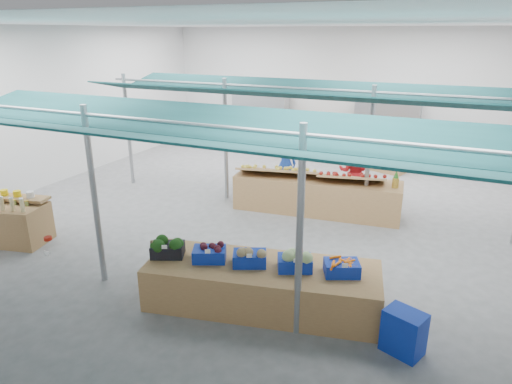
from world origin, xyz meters
TOP-DOWN VIEW (x-y plane):
  - floor at (0.00, 0.00)m, footprint 13.00×13.00m
  - hall at (0.00, 1.44)m, footprint 13.00×13.00m
  - pole_grid at (0.75, -1.75)m, footprint 10.00×4.60m
  - awnings at (0.75, -1.75)m, footprint 9.50×7.08m
  - back_shelving_left at (-2.50, 6.00)m, footprint 2.00×0.50m
  - back_shelving_right at (2.00, 6.00)m, footprint 2.00×0.50m
  - bottle_shelf at (-3.92, -3.60)m, footprint 1.92×1.42m
  - veg_counter at (1.78, -3.58)m, footprint 3.71×1.89m
  - fruit_counter at (1.37, 0.51)m, footprint 3.92×1.34m
  - far_counter at (0.73, 5.34)m, footprint 4.66×2.36m
  - crate_stack at (3.92, -3.82)m, footprint 0.60×0.52m
  - vendor_left at (0.17, 1.61)m, footprint 0.60×0.43m
  - vendor_right at (1.97, 1.61)m, footprint 0.81×0.66m
  - crate_broccoli at (0.29, -3.90)m, footprint 0.60×0.52m
  - crate_beets at (0.97, -3.76)m, footprint 0.60×0.52m
  - crate_celeriac at (1.59, -3.62)m, footprint 0.60×0.52m
  - crate_cabbage at (2.26, -3.48)m, footprint 0.60×0.52m
  - crate_carrots at (2.94, -3.34)m, footprint 0.60×0.52m
  - sparrow at (0.16, -4.05)m, footprint 0.12×0.09m
  - pole_ribbon at (-1.19, -4.84)m, footprint 0.12×0.12m
  - apple_heap_yellow at (0.47, 0.32)m, footprint 2.01×1.10m
  - apple_heap_red at (2.15, 0.51)m, footprint 1.62×1.01m
  - pineapple at (3.10, 0.61)m, footprint 0.14×0.14m

SIDE VIEW (x-z plane):
  - floor at x=0.00m, z-range 0.00..0.00m
  - crate_stack at x=3.92m, z-range 0.00..0.61m
  - veg_counter at x=1.78m, z-range 0.00..0.69m
  - fruit_counter at x=1.37m, z-range 0.00..0.82m
  - far_counter at x=0.73m, z-range 0.00..0.83m
  - bottle_shelf at x=-3.92m, z-range -0.10..0.97m
  - vendor_left at x=0.17m, z-range 0.00..1.54m
  - vendor_right at x=1.97m, z-range 0.00..1.54m
  - crate_carrots at x=2.94m, z-range 0.65..0.94m
  - crate_beets at x=0.97m, z-range 0.68..0.97m
  - crate_celeriac at x=1.59m, z-range 0.68..0.99m
  - crate_broccoli at x=0.29m, z-range 0.67..1.02m
  - crate_cabbage at x=2.26m, z-range 0.67..1.02m
  - sparrow at x=0.16m, z-range 0.88..0.99m
  - apple_heap_yellow at x=0.47m, z-range 0.85..1.12m
  - apple_heap_red at x=2.15m, z-range 0.85..1.12m
  - back_shelving_left at x=-2.50m, z-range 0.00..2.00m
  - back_shelving_right at x=2.00m, z-range 0.00..2.00m
  - pineapple at x=3.10m, z-range 0.81..1.20m
  - pole_ribbon at x=-1.19m, z-range 0.94..1.22m
  - pole_grid at x=0.75m, z-range 0.31..3.31m
  - hall at x=0.00m, z-range -3.85..9.15m
  - awnings at x=0.75m, z-range 2.63..2.93m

